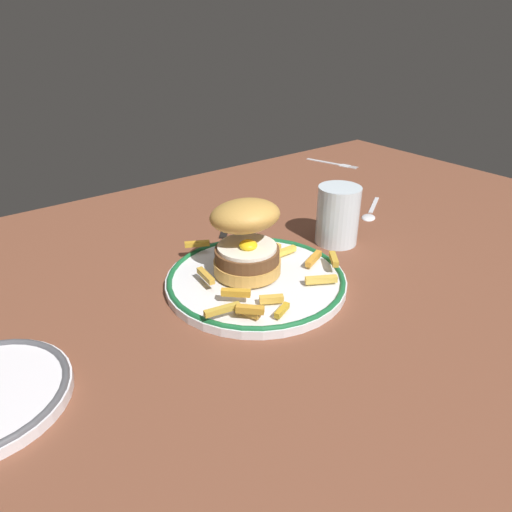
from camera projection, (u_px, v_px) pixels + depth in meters
The scene contains 8 objects.
ground_plane at pixel (280, 282), 70.22cm from camera, with size 144.73×97.17×4.00cm, color brown.
dinner_plate at pixel (256, 279), 65.50cm from camera, with size 25.82×25.82×1.60cm.
burger at pixel (246, 236), 64.05cm from camera, with size 10.38×11.31×11.19cm.
fries_pile at pixel (268, 277), 63.04cm from camera, with size 23.76×23.16×1.74cm.
water_glass at pixel (337, 219), 76.23cm from camera, with size 7.09×7.09×9.83cm.
fork at pixel (333, 163), 118.98cm from camera, with size 5.69×14.14×0.36cm.
knife at pixel (228, 220), 85.76cm from camera, with size 13.11×14.42×0.70cm.
spoon at pixel (370, 213), 88.48cm from camera, with size 12.25×8.35×0.90cm.
Camera 1 is at (-39.42, -45.62, 34.41)cm, focal length 32.05 mm.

